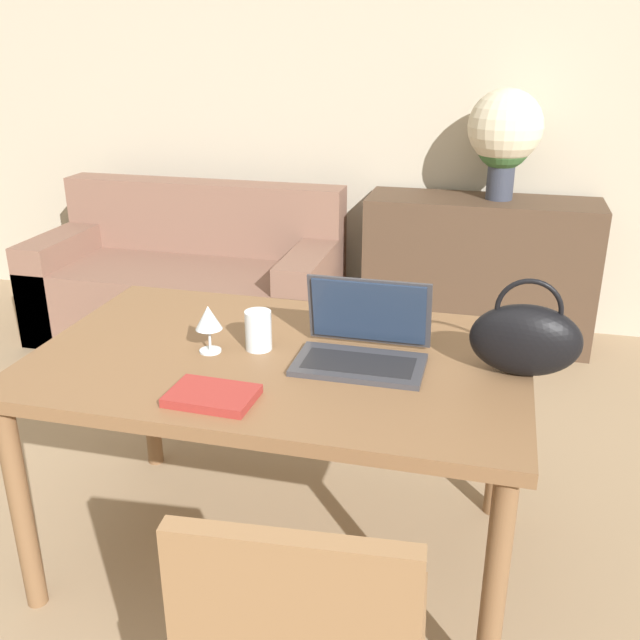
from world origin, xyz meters
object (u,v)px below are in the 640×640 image
object	(u,v)px
handbag	(526,339)
flower_vase	(505,134)
laptop	(364,339)
drinking_glass	(258,330)
couch	(190,284)
wine_glass	(208,319)

from	to	relation	value
handbag	flower_vase	xyz separation A→B (m)	(-0.11, 1.97, 0.30)
handbag	laptop	bearing A→B (deg)	-179.41
drinking_glass	handbag	bearing A→B (deg)	1.07
laptop	flower_vase	bearing A→B (deg)	80.28
couch	wine_glass	world-z (taller)	wine_glass
drinking_glass	handbag	xyz separation A→B (m)	(0.76, 0.01, 0.05)
laptop	wine_glass	distance (m)	0.45
couch	flower_vase	bearing A→B (deg)	11.12
laptop	wine_glass	xyz separation A→B (m)	(-0.45, -0.06, 0.04)
couch	drinking_glass	bearing A→B (deg)	-59.26
drinking_glass	flower_vase	world-z (taller)	flower_vase
drinking_glass	flower_vase	distance (m)	2.11
couch	flower_vase	size ratio (longest dim) A/B	2.94
couch	drinking_glass	xyz separation A→B (m)	(0.99, -1.66, 0.49)
couch	laptop	distance (m)	2.16
couch	wine_glass	distance (m)	1.99
wine_glass	flower_vase	world-z (taller)	flower_vase
laptop	flower_vase	world-z (taller)	flower_vase
laptop	handbag	distance (m)	0.45
drinking_glass	couch	bearing A→B (deg)	120.74
couch	laptop	xyz separation A→B (m)	(1.30, -1.65, 0.49)
handbag	drinking_glass	bearing A→B (deg)	-178.93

